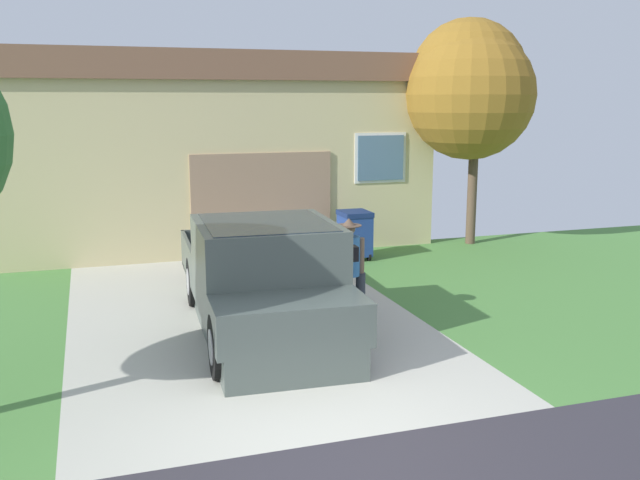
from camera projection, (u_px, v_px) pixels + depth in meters
name	position (u px, v px, depth m)	size (l,w,h in m)	color
pickup_truck	(264.00, 283.00, 10.14)	(2.17, 5.21, 1.67)	#45504A
person_with_hat	(349.00, 265.00, 10.48)	(0.51, 0.38, 1.63)	#333842
handbag	(350.00, 322.00, 10.44)	(0.29, 0.22, 0.36)	tan
house_with_garage	(204.00, 146.00, 17.84)	(9.89, 6.89, 4.35)	#CABA86
neighbor_tree	(470.00, 86.00, 15.78)	(2.89, 2.95, 5.13)	brown
wheeled_trash_bin	(355.00, 233.00, 14.94)	(0.60, 0.72, 1.03)	navy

